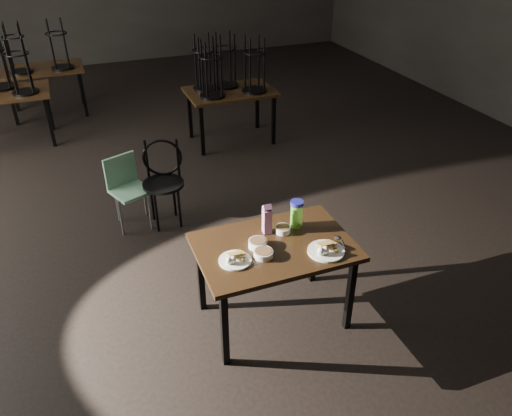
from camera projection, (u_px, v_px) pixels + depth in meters
name	position (u px, v px, depth m)	size (l,w,h in m)	color
main_table	(274.00, 253.00, 3.86)	(1.20, 0.80, 0.75)	black
plate_left	(235.00, 259.00, 3.63)	(0.24, 0.24, 0.08)	white
plate_right	(326.00, 250.00, 3.72)	(0.28, 0.28, 0.09)	white
bowl_near	(258.00, 243.00, 3.78)	(0.14, 0.14, 0.06)	white
bowl_far	(283.00, 229.00, 3.95)	(0.12, 0.12, 0.05)	white
bowl_big	(263.00, 253.00, 3.68)	(0.15, 0.15, 0.05)	white
juice_carton	(267.00, 219.00, 3.90)	(0.07, 0.07, 0.26)	#811767
water_bottle	(296.00, 214.00, 3.97)	(0.12, 0.12, 0.23)	#6BCB3B
spoon	(338.00, 238.00, 3.88)	(0.05, 0.19, 0.01)	silver
bentwood_chair	(163.00, 176.00, 5.21)	(0.47, 0.46, 0.91)	black
school_chair	(127.00, 185.00, 5.20)	(0.46, 0.46, 0.77)	#68A27D
bg_table_left	(2.00, 91.00, 6.79)	(1.20, 0.80, 1.48)	black
bg_table_right	(228.00, 87.00, 6.85)	(1.20, 0.80, 1.48)	black
bg_table_far	(43.00, 68.00, 7.76)	(1.20, 0.80, 1.48)	black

